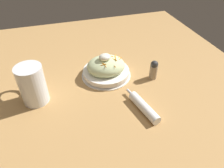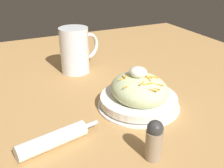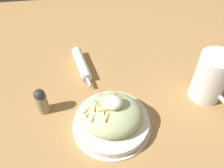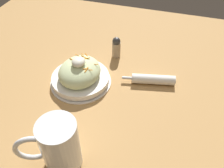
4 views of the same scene
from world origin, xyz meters
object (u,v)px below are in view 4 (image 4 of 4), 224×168
napkin_roll (153,79)px  salt_shaker (116,47)px  salad_plate (80,75)px  beer_mug (59,146)px

napkin_roll → salt_shaker: 0.21m
salad_plate → napkin_roll: bearing=106.1°
napkin_roll → salt_shaker: salt_shaker is taller
salad_plate → napkin_roll: 0.26m
beer_mug → salad_plate: bearing=-166.3°
salad_plate → beer_mug: (0.30, 0.07, 0.03)m
salad_plate → salt_shaker: (-0.19, 0.08, 0.01)m
beer_mug → napkin_roll: beer_mug is taller
salt_shaker → beer_mug: bearing=-0.5°
beer_mug → napkin_roll: size_ratio=0.82×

